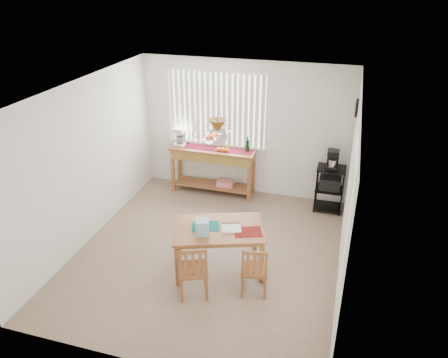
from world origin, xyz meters
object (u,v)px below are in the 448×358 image
(cart_items, at_px, (333,159))
(dining_table, at_px, (218,232))
(chair_left, at_px, (193,271))
(sideboard, at_px, (213,160))
(chair_right, at_px, (254,270))
(wire_cart, at_px, (330,185))

(cart_items, height_order, dining_table, cart_items)
(dining_table, height_order, chair_left, chair_left)
(sideboard, relative_size, chair_right, 2.12)
(sideboard, xyz_separation_m, chair_left, (0.67, -3.00, -0.28))
(dining_table, relative_size, chair_left, 1.77)
(chair_left, relative_size, chair_right, 1.09)
(wire_cart, xyz_separation_m, dining_table, (-1.43, -2.23, 0.10))
(sideboard, xyz_separation_m, wire_cart, (2.24, -0.08, -0.18))
(wire_cart, bearing_deg, chair_left, -118.34)
(chair_left, height_order, chair_right, chair_left)
(wire_cart, bearing_deg, dining_table, -122.79)
(sideboard, bearing_deg, chair_right, -62.03)
(sideboard, distance_m, cart_items, 2.27)
(chair_left, bearing_deg, wire_cart, 61.66)
(wire_cart, xyz_separation_m, cart_items, (0.00, 0.01, 0.50))
(chair_left, bearing_deg, cart_items, 61.73)
(sideboard, distance_m, wire_cart, 2.25)
(sideboard, xyz_separation_m, cart_items, (2.24, -0.07, 0.32))
(chair_right, bearing_deg, sideboard, 117.97)
(cart_items, relative_size, dining_table, 0.23)
(chair_left, bearing_deg, dining_table, 78.55)
(cart_items, distance_m, chair_left, 3.38)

